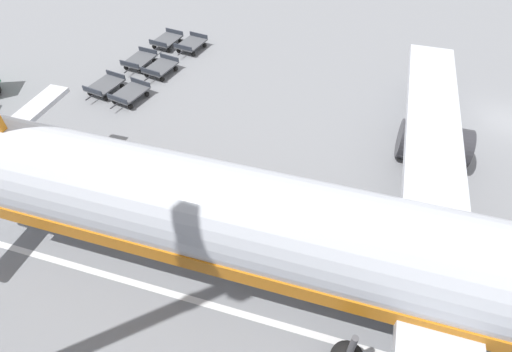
{
  "coord_description": "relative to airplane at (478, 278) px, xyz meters",
  "views": [
    {
      "loc": [
        24.98,
        -8.62,
        15.57
      ],
      "look_at": [
        11.37,
        -13.28,
        1.37
      ],
      "focal_mm": 28.0,
      "sensor_mm": 36.0,
      "label": 1
    }
  ],
  "objects": [
    {
      "name": "baggage_dolly_row_mid_a_col_a",
      "position": [
        -17.62,
        -19.79,
        -2.78
      ],
      "size": [
        3.21,
        2.0,
        0.92
      ],
      "color": "#515459",
      "rests_on": "ground_plane"
    },
    {
      "name": "baggage_dolly_row_near_col_c",
      "position": [
        -10.01,
        -22.79,
        -2.78
      ],
      "size": [
        3.22,
        2.01,
        0.92
      ],
      "color": "#515459",
      "rests_on": "ground_plane"
    },
    {
      "name": "baggage_dolly_row_mid_a_col_b",
      "position": [
        -13.47,
        -20.32,
        -2.78
      ],
      "size": [
        3.22,
        2.01,
        0.92
      ],
      "color": "#515459",
      "rests_on": "ground_plane"
    },
    {
      "name": "baggage_dolly_row_near_col_a",
      "position": [
        -17.58,
        -21.98,
        -2.78
      ],
      "size": [
        3.21,
        1.98,
        0.92
      ],
      "color": "#515459",
      "rests_on": "ground_plane"
    },
    {
      "name": "ground_plane",
      "position": [
        -15.45,
        3.68,
        -3.26
      ],
      "size": [
        500.0,
        500.0,
        0.0
      ],
      "primitive_type": "plane",
      "color": "gray"
    },
    {
      "name": "airplane",
      "position": [
        0.0,
        0.0,
        0.0
      ],
      "size": [
        37.38,
        47.86,
        12.62
      ],
      "color": "silver",
      "rests_on": "ground_plane"
    },
    {
      "name": "baggage_dolly_row_mid_a_col_c",
      "position": [
        -9.7,
        -20.63,
        -2.78
      ],
      "size": [
        3.23,
        2.05,
        0.92
      ],
      "color": "#515459",
      "rests_on": "ground_plane"
    },
    {
      "name": "stand_guidance_stripe",
      "position": [
        2.54,
        -10.25,
        -3.25
      ],
      "size": [
        1.58,
        34.73,
        0.01
      ],
      "color": "white",
      "rests_on": "ground_plane"
    },
    {
      "name": "baggage_dolly_row_near_col_b",
      "position": [
        -13.94,
        -22.38,
        -2.78
      ],
      "size": [
        3.19,
        1.93,
        0.92
      ],
      "color": "#515459",
      "rests_on": "ground_plane"
    }
  ]
}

